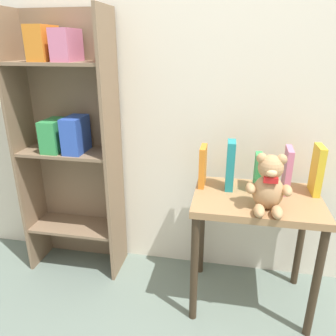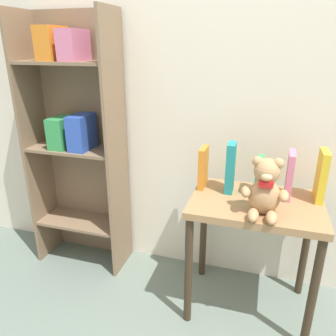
# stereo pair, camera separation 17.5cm
# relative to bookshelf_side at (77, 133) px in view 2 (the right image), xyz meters

# --- Properties ---
(wall_back) EXTENTS (4.80, 0.06, 2.50)m
(wall_back) POSITION_rel_bookshelf_side_xyz_m (0.81, 0.15, 0.38)
(wall_back) COLOR silver
(wall_back) RESTS_ON ground_plane
(bookshelf_side) EXTENTS (0.57, 0.27, 1.56)m
(bookshelf_side) POSITION_rel_bookshelf_side_xyz_m (0.00, 0.00, 0.00)
(bookshelf_side) COLOR #7F664C
(bookshelf_side) RESTS_ON ground_plane
(display_table) EXTENTS (0.64, 0.45, 0.65)m
(display_table) POSITION_rel_bookshelf_side_xyz_m (1.09, -0.17, -0.33)
(display_table) COLOR #9E754C
(display_table) RESTS_ON ground_plane
(teddy_bear) EXTENTS (0.21, 0.19, 0.27)m
(teddy_bear) POSITION_rel_bookshelf_side_xyz_m (1.12, -0.30, -0.10)
(teddy_bear) COLOR tan
(teddy_bear) RESTS_ON display_table
(book_standing_orange) EXTENTS (0.03, 0.13, 0.22)m
(book_standing_orange) POSITION_rel_bookshelf_side_xyz_m (0.80, -0.07, -0.11)
(book_standing_orange) COLOR orange
(book_standing_orange) RESTS_ON display_table
(book_standing_teal) EXTENTS (0.04, 0.10, 0.26)m
(book_standing_teal) POSITION_rel_bookshelf_side_xyz_m (0.94, -0.09, -0.09)
(book_standing_teal) COLOR teal
(book_standing_teal) RESTS_ON display_table
(book_standing_green) EXTENTS (0.04, 0.13, 0.19)m
(book_standing_green) POSITION_rel_bookshelf_side_xyz_m (1.09, -0.08, -0.12)
(book_standing_green) COLOR #33934C
(book_standing_green) RESTS_ON display_table
(book_standing_pink) EXTENTS (0.04, 0.15, 0.24)m
(book_standing_pink) POSITION_rel_bookshelf_side_xyz_m (1.23, -0.07, -0.10)
(book_standing_pink) COLOR #D17093
(book_standing_pink) RESTS_ON display_table
(book_standing_yellow) EXTENTS (0.04, 0.14, 0.25)m
(book_standing_yellow) POSITION_rel_bookshelf_side_xyz_m (1.38, -0.06, -0.09)
(book_standing_yellow) COLOR gold
(book_standing_yellow) RESTS_ON display_table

